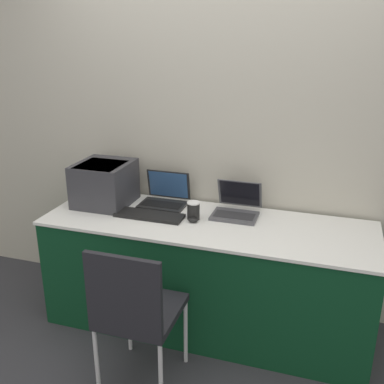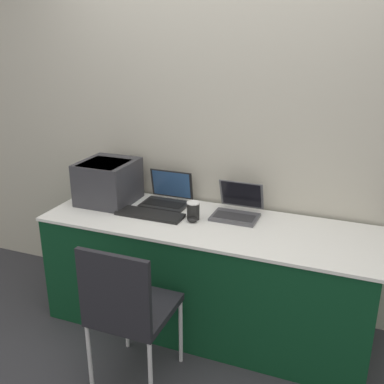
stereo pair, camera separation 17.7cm
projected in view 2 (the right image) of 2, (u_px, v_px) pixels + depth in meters
ground_plane at (187, 353)px, 2.84m from camera, size 14.00×14.00×0.00m
wall_back at (227, 128)px, 3.04m from camera, size 8.00×0.05×2.60m
table at (206, 275)px, 3.00m from camera, size 2.13×0.69×0.77m
printer at (108, 180)px, 3.17m from camera, size 0.36×0.39×0.30m
laptop_left at (167, 197)px, 3.17m from camera, size 0.32×0.25×0.22m
laptop_right at (237, 209)px, 2.96m from camera, size 0.30×0.30×0.22m
external_keyboard at (150, 214)px, 2.97m from camera, size 0.46×0.15×0.02m
coffee_cup at (193, 211)px, 2.90m from camera, size 0.09×0.09×0.12m
mouse at (192, 220)px, 2.87m from camera, size 0.07×0.05×0.03m
chair at (128, 306)px, 2.41m from camera, size 0.41×0.44×0.90m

